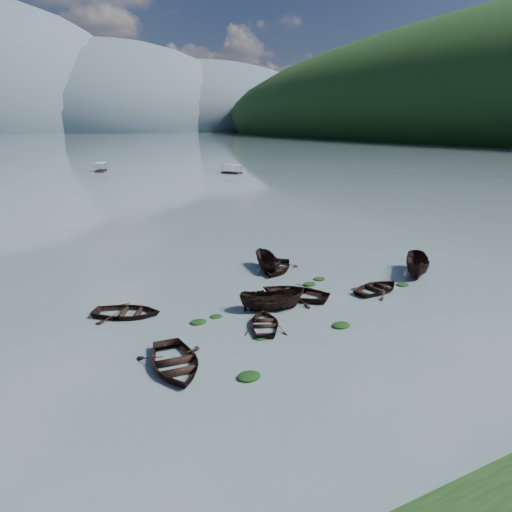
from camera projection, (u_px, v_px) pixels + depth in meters
name	position (u px, v px, depth m)	size (l,w,h in m)	color
ground_plane	(346.00, 338.00, 27.19)	(2400.00, 2400.00, 0.00)	slate
haze_mtn_c	(110.00, 131.00, 859.44)	(520.00, 520.00, 260.00)	#475666
haze_mtn_d	(201.00, 130.00, 937.30)	(520.00, 520.00, 220.00)	#475666
rowboat_0	(175.00, 368.00, 23.88)	(3.61, 5.05, 1.05)	black
rowboat_1	(265.00, 326.00, 28.77)	(2.74, 3.83, 0.79)	black
rowboat_2	(271.00, 310.00, 31.32)	(1.65, 4.40, 1.70)	black
rowboat_3	(294.00, 297.00, 33.65)	(3.64, 5.09, 1.05)	black
rowboat_4	(378.00, 291.00, 34.84)	(3.08, 4.31, 0.89)	black
rowboat_5	(417.00, 274.00, 38.71)	(1.89, 5.03, 1.94)	black
rowboat_6	(127.00, 316.00, 30.35)	(3.23, 4.52, 0.94)	black
rowboat_7	(276.00, 271.00, 39.68)	(3.45, 4.84, 1.00)	black
rowboat_8	(267.00, 270.00, 39.95)	(1.62, 4.30, 1.66)	black
weed_clump_0	(249.00, 378.00, 22.96)	(1.25, 1.02, 0.27)	black
weed_clump_1	(261.00, 338.00, 27.23)	(0.96, 0.77, 0.21)	black
weed_clump_2	(341.00, 326.00, 28.79)	(1.23, 0.98, 0.27)	black
weed_clump_3	(319.00, 280.00, 37.41)	(1.02, 0.86, 0.23)	black
weed_clump_4	(403.00, 285.00, 36.11)	(1.06, 0.84, 0.22)	black
weed_clump_5	(198.00, 323.00, 29.29)	(1.10, 0.89, 0.23)	black
weed_clump_6	(216.00, 317.00, 30.18)	(0.84, 0.70, 0.18)	black
weed_clump_7	(309.00, 285.00, 36.21)	(1.10, 0.88, 0.24)	black
pontoon_centre	(101.00, 171.00, 123.21)	(2.32, 5.57, 2.14)	black
pontoon_right	(232.00, 173.00, 118.12)	(2.29, 5.49, 2.10)	black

